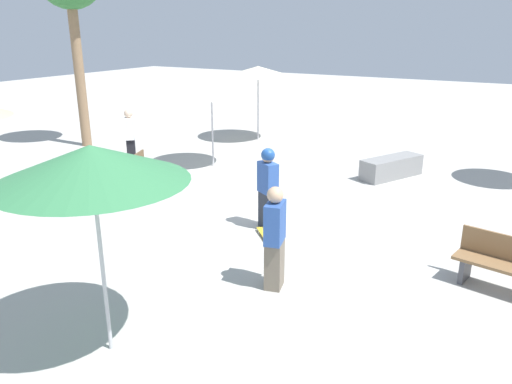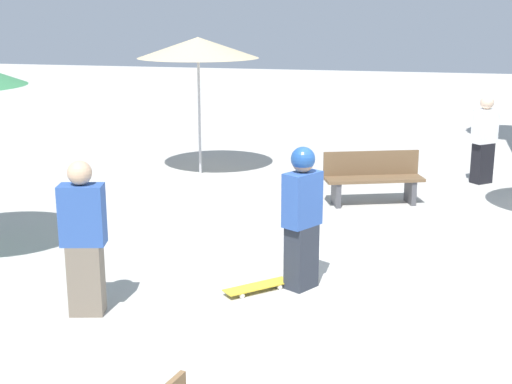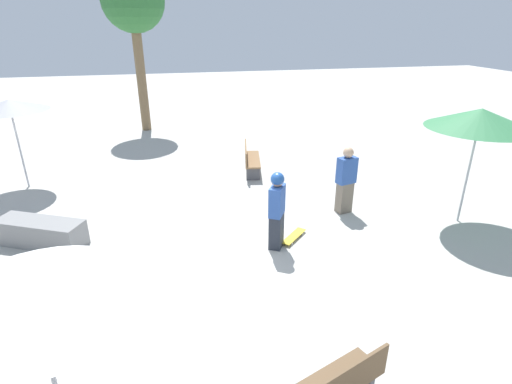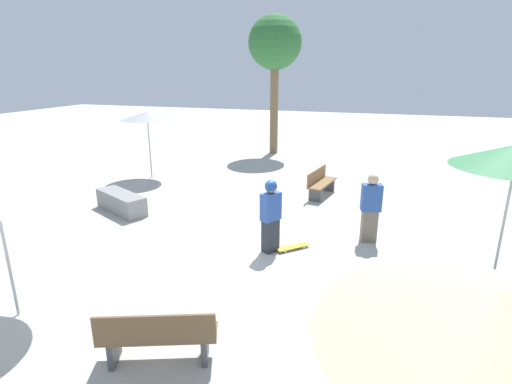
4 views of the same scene
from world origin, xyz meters
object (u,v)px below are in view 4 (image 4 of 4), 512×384
(skateboard, at_px, (293,247))
(concrete_ledge, at_px, (121,202))
(shade_umbrella_tan, at_px, (493,317))
(bench_far, at_px, (158,337))
(bystander_watching, at_px, (371,208))
(skater_main, at_px, (271,214))
(bench_near, at_px, (321,183))
(shade_umbrella_grey, at_px, (147,116))
(palm_tree_center_right, at_px, (275,45))

(skateboard, xyz_separation_m, concrete_ledge, (5.20, -0.96, 0.22))
(shade_umbrella_tan, bearing_deg, bench_far, -22.60)
(bench_far, relative_size, bystander_watching, 1.01)
(skater_main, distance_m, bench_near, 4.45)
(bystander_watching, bearing_deg, concrete_ledge, -13.84)
(bench_near, distance_m, shade_umbrella_grey, 6.63)
(bench_far, height_order, shade_umbrella_tan, shade_umbrella_tan)
(skater_main, height_order, shade_umbrella_grey, shade_umbrella_grey)
(skateboard, xyz_separation_m, bench_near, (0.05, -4.17, 0.37))
(skater_main, bearing_deg, bench_near, 24.83)
(bench_near, distance_m, bench_far, 8.34)
(skater_main, distance_m, palm_tree_center_right, 11.63)
(skater_main, height_order, skateboard, skater_main)
(palm_tree_center_right, bearing_deg, concrete_ledge, 78.46)
(skater_main, bearing_deg, palm_tree_center_right, 45.17)
(palm_tree_center_right, bearing_deg, skater_main, 105.05)
(bench_near, relative_size, bystander_watching, 1.01)
(shade_umbrella_grey, relative_size, shade_umbrella_tan, 0.94)
(bench_near, bearing_deg, skater_main, 5.38)
(concrete_ledge, height_order, shade_umbrella_tan, shade_umbrella_tan)
(skateboard, distance_m, bystander_watching, 2.03)
(bench_near, distance_m, shade_umbrella_tan, 10.24)
(bench_far, xyz_separation_m, palm_tree_center_right, (2.35, -14.42, 4.48))
(bench_far, distance_m, shade_umbrella_grey, 10.35)
(skateboard, height_order, bench_near, bench_near)
(palm_tree_center_right, bearing_deg, shade_umbrella_grey, 61.86)
(skateboard, relative_size, bench_far, 0.43)
(bench_far, distance_m, palm_tree_center_right, 15.28)
(shade_umbrella_grey, relative_size, palm_tree_center_right, 0.39)
(skater_main, bearing_deg, skateboard, -32.64)
(concrete_ledge, xyz_separation_m, bench_far, (-4.25, 5.08, 0.15))
(concrete_ledge, bearing_deg, shade_umbrella_tan, 139.75)
(bench_near, height_order, bystander_watching, bystander_watching)
(shade_umbrella_grey, bearing_deg, skater_main, 141.64)
(concrete_ledge, height_order, palm_tree_center_right, palm_tree_center_right)
(skateboard, relative_size, bystander_watching, 0.43)
(bench_near, bearing_deg, bystander_watching, 38.05)
(bench_far, distance_m, shade_umbrella_tan, 4.21)
(skater_main, relative_size, bench_near, 0.99)
(bench_far, xyz_separation_m, bystander_watching, (-2.54, -5.12, 0.39))
(bystander_watching, bearing_deg, skater_main, 16.89)
(skateboard, height_order, shade_umbrella_grey, shade_umbrella_grey)
(bench_near, bearing_deg, concrete_ledge, -47.35)
(skateboard, distance_m, concrete_ledge, 5.29)
(shade_umbrella_tan, height_order, palm_tree_center_right, palm_tree_center_right)
(skater_main, height_order, shade_umbrella_tan, shade_umbrella_tan)
(concrete_ledge, xyz_separation_m, shade_umbrella_grey, (1.21, -3.52, 2.01))
(shade_umbrella_tan, bearing_deg, shade_umbrella_grey, -48.41)
(concrete_ledge, bearing_deg, palm_tree_center_right, -101.54)
(concrete_ledge, height_order, bystander_watching, bystander_watching)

